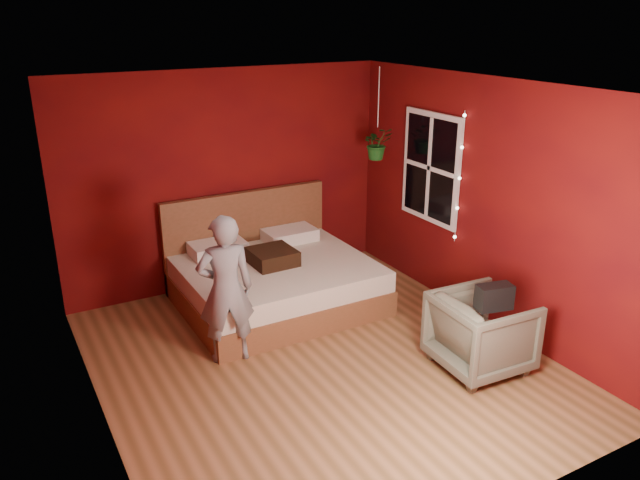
{
  "coord_description": "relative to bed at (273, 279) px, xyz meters",
  "views": [
    {
      "loc": [
        -2.57,
        -4.58,
        3.22
      ],
      "look_at": [
        0.23,
        0.4,
        1.09
      ],
      "focal_mm": 35.0,
      "sensor_mm": 36.0,
      "label": 1
    }
  ],
  "objects": [
    {
      "name": "hanging_plant",
      "position": [
        1.44,
        0.07,
        1.42
      ],
      "size": [
        0.39,
        0.35,
        1.08
      ],
      "color": "silver",
      "rests_on": "room_walls"
    },
    {
      "name": "throw_pillow",
      "position": [
        -0.04,
        -0.08,
        0.31
      ],
      "size": [
        0.49,
        0.49,
        0.17
      ],
      "primitive_type": "cube",
      "rotation": [
        0.0,
        0.0,
        0.02
      ],
      "color": "black",
      "rests_on": "bed"
    },
    {
      "name": "handbag",
      "position": [
        1.0,
        -2.44,
        0.55
      ],
      "size": [
        0.34,
        0.22,
        0.22
      ],
      "primitive_type": "cube",
      "rotation": [
        0.0,
        0.0,
        -0.22
      ],
      "color": "black",
      "rests_on": "armchair"
    },
    {
      "name": "floor",
      "position": [
        -0.17,
        -1.41,
        -0.3
      ],
      "size": [
        4.5,
        4.5,
        0.0
      ],
      "primitive_type": "plane",
      "color": "brown",
      "rests_on": "ground"
    },
    {
      "name": "fairy_lights",
      "position": [
        1.77,
        -1.03,
        1.2
      ],
      "size": [
        0.04,
        0.04,
        1.45
      ],
      "color": "silver",
      "rests_on": "room_walls"
    },
    {
      "name": "armchair",
      "position": [
        1.1,
        -2.23,
        0.07
      ],
      "size": [
        0.86,
        0.84,
        0.74
      ],
      "primitive_type": "imported",
      "rotation": [
        0.0,
        0.0,
        1.51
      ],
      "color": "#5E5B4A",
      "rests_on": "ground"
    },
    {
      "name": "bed",
      "position": [
        0.0,
        0.0,
        0.0
      ],
      "size": [
        2.09,
        1.78,
        1.15
      ],
      "color": "brown",
      "rests_on": "ground"
    },
    {
      "name": "room_walls",
      "position": [
        -0.17,
        -1.41,
        1.38
      ],
      "size": [
        4.04,
        4.54,
        2.62
      ],
      "color": "maroon",
      "rests_on": "ground"
    },
    {
      "name": "person",
      "position": [
        -0.91,
        -0.91,
        0.44
      ],
      "size": [
        0.6,
        0.46,
        1.47
      ],
      "primitive_type": "imported",
      "rotation": [
        0.0,
        0.0,
        2.94
      ],
      "color": "gray",
      "rests_on": "ground"
    },
    {
      "name": "window",
      "position": [
        1.79,
        -0.51,
        1.2
      ],
      "size": [
        0.05,
        0.97,
        1.27
      ],
      "color": "white",
      "rests_on": "room_walls"
    }
  ]
}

